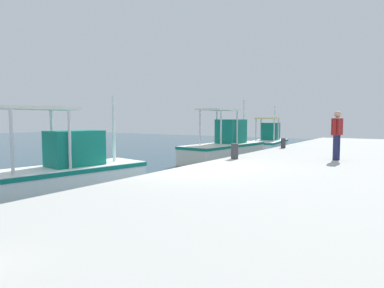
% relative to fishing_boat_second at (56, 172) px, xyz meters
% --- Properties ---
extents(fishing_boat_second, '(5.78, 2.52, 2.90)m').
position_rel_fishing_boat_second_xyz_m(fishing_boat_second, '(0.00, 0.00, 0.00)').
color(fishing_boat_second, white).
rests_on(fishing_boat_second, ground).
extents(fishing_boat_third, '(5.65, 2.23, 3.24)m').
position_rel_fishing_boat_second_xyz_m(fishing_boat_third, '(9.22, -0.66, 0.10)').
color(fishing_boat_third, silver).
rests_on(fishing_boat_third, ground).
extents(fishing_boat_fourth, '(4.96, 2.30, 3.08)m').
position_rel_fishing_boat_second_xyz_m(fishing_boat_fourth, '(15.53, -0.67, 0.02)').
color(fishing_boat_fourth, white).
rests_on(fishing_boat_fourth, ground).
extents(fisherman_standing, '(0.62, 0.30, 1.62)m').
position_rel_fishing_boat_second_xyz_m(fisherman_standing, '(5.96, -6.52, 1.08)').
color(fisherman_standing, '#1E234C').
rests_on(fisherman_standing, quay_pier).
extents(mooring_bollard_nearest, '(0.25, 0.25, 0.53)m').
position_rel_fishing_boat_second_xyz_m(mooring_bollard_nearest, '(4.34, -3.59, 0.45)').
color(mooring_bollard_nearest, '#333338').
rests_on(mooring_bollard_nearest, quay_pier).
extents(mooring_bollard_second, '(0.22, 0.22, 0.46)m').
position_rel_fishing_boat_second_xyz_m(mooring_bollard_second, '(9.52, -3.59, 0.42)').
color(mooring_bollard_second, '#333338').
rests_on(mooring_bollard_second, quay_pier).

